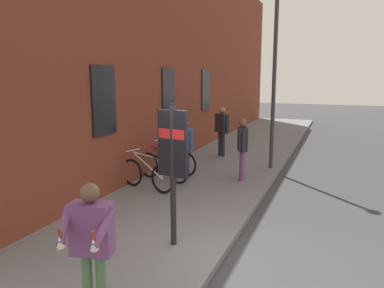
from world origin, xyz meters
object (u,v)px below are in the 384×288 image
pedestrian_near_bus (222,126)px  street_lamp (275,61)px  bicycle_beside_lamp (163,167)px  pedestrian_crossing_street (242,143)px  bicycle_nearest_sign (173,160)px  pedestrian_by_facade (185,142)px  transit_info_sign (173,153)px  bicycle_by_door (147,175)px  tourist_with_hotdogs (91,237)px

pedestrian_near_bus → street_lamp: 3.15m
bicycle_beside_lamp → pedestrian_crossing_street: pedestrian_crossing_street is taller
bicycle_nearest_sign → pedestrian_by_facade: 0.78m
bicycle_nearest_sign → transit_info_sign: 4.86m
transit_info_sign → pedestrian_by_facade: bearing=20.0°
pedestrian_by_facade → pedestrian_near_bus: pedestrian_near_bus is taller
bicycle_by_door → tourist_with_hotdogs: (-4.75, -1.87, 0.64)m
tourist_with_hotdogs → street_lamp: 8.52m
pedestrian_by_facade → street_lamp: 3.64m
bicycle_by_door → tourist_with_hotdogs: 5.14m
bicycle_by_door → street_lamp: street_lamp is taller
pedestrian_crossing_street → tourist_with_hotdogs: size_ratio=1.02×
pedestrian_by_facade → tourist_with_hotdogs: tourist_with_hotdogs is taller
bicycle_nearest_sign → pedestrian_by_facade: (-0.15, -0.47, 0.61)m
bicycle_beside_lamp → bicycle_by_door: bearing=178.4°
bicycle_by_door → pedestrian_crossing_street: bearing=-48.6°
pedestrian_near_bus → tourist_with_hotdogs: size_ratio=1.06×
bicycle_by_door → transit_info_sign: transit_info_sign is taller
bicycle_nearest_sign → street_lamp: 4.24m
pedestrian_by_facade → street_lamp: (1.91, -2.10, 2.27)m
pedestrian_near_bus → pedestrian_crossing_street: (-2.80, -1.45, -0.04)m
tourist_with_hotdogs → street_lamp: size_ratio=0.30×
bicycle_nearest_sign → tourist_with_hotdogs: (-6.43, -1.93, 0.64)m
bicycle_by_door → pedestrian_crossing_street: (1.76, -2.00, 0.65)m
bicycle_nearest_sign → transit_info_sign: size_ratio=0.71×
transit_info_sign → pedestrian_by_facade: size_ratio=1.47×
pedestrian_crossing_street → street_lamp: street_lamp is taller
pedestrian_near_bus → tourist_with_hotdogs: 9.41m
bicycle_beside_lamp → bicycle_nearest_sign: bearing=6.0°
bicycle_by_door → pedestrian_by_facade: pedestrian_by_facade is taller
pedestrian_crossing_street → tourist_with_hotdogs: 6.51m
bicycle_nearest_sign → pedestrian_near_bus: size_ratio=0.97×
pedestrian_near_bus → tourist_with_hotdogs: bearing=-172.0°
bicycle_beside_lamp → street_lamp: bearing=-44.3°
bicycle_beside_lamp → bicycle_nearest_sign: 0.79m
bicycle_beside_lamp → street_lamp: size_ratio=0.31×
tourist_with_hotdogs → bicycle_beside_lamp: bearing=18.1°
pedestrian_near_bus → pedestrian_crossing_street: 3.16m
pedestrian_near_bus → bicycle_beside_lamp: bearing=171.8°
pedestrian_near_bus → tourist_with_hotdogs: (-9.31, -1.32, -0.05)m
transit_info_sign → tourist_with_hotdogs: (-2.16, 0.04, -0.57)m
pedestrian_crossing_street → bicycle_beside_lamp: bearing=113.7°
tourist_with_hotdogs → street_lamp: street_lamp is taller
tourist_with_hotdogs → bicycle_by_door: bearing=21.5°
bicycle_beside_lamp → transit_info_sign: 4.14m
transit_info_sign → street_lamp: size_ratio=0.43×
bicycle_beside_lamp → tourist_with_hotdogs: 5.97m
street_lamp → pedestrian_by_facade: bearing=132.3°
bicycle_nearest_sign → tourist_with_hotdogs: 6.74m
transit_info_sign → street_lamp: bearing=-5.7°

